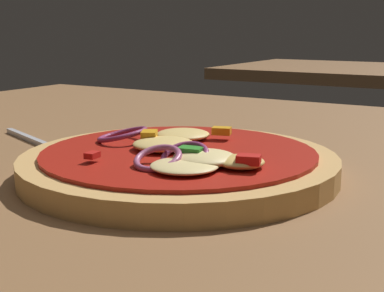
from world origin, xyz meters
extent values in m
cube|color=brown|center=(0.00, 0.00, 0.02)|extent=(1.15, 0.86, 0.03)
cylinder|color=tan|center=(0.01, -0.04, 0.04)|extent=(0.25, 0.25, 0.02)
cylinder|color=#A81C11|center=(0.01, -0.04, 0.05)|extent=(0.22, 0.22, 0.00)
ellipsoid|color=#EFCC72|center=(0.00, -0.04, 0.06)|extent=(0.05, 0.05, 0.01)
ellipsoid|color=#F4DB8E|center=(0.05, -0.09, 0.05)|extent=(0.05, 0.05, 0.01)
ellipsoid|color=#EFCC72|center=(-0.01, 0.00, 0.06)|extent=(0.05, 0.05, 0.01)
ellipsoid|color=#F4DB8E|center=(0.05, -0.07, 0.06)|extent=(0.04, 0.04, 0.01)
ellipsoid|color=#E5BC60|center=(0.08, -0.06, 0.06)|extent=(0.03, 0.03, 0.01)
torus|color=#93386B|center=(-0.05, -0.03, 0.06)|extent=(0.05, 0.05, 0.01)
torus|color=#93386B|center=(0.04, -0.08, 0.06)|extent=(0.04, 0.04, 0.02)
torus|color=#B25984|center=(0.03, -0.09, 0.06)|extent=(0.03, 0.03, 0.02)
cube|color=red|center=(0.09, -0.07, 0.06)|extent=(0.02, 0.02, 0.01)
cube|color=#2D8C28|center=(0.04, -0.07, 0.06)|extent=(0.02, 0.01, 0.01)
cube|color=orange|center=(-0.02, -0.04, 0.06)|extent=(0.02, 0.02, 0.01)
cube|color=red|center=(-0.02, -0.10, 0.06)|extent=(0.01, 0.01, 0.00)
cube|color=orange|center=(0.02, 0.01, 0.06)|extent=(0.02, 0.02, 0.01)
cube|color=silver|center=(-0.19, -0.01, 0.03)|extent=(0.11, 0.05, 0.01)
cube|color=silver|center=(-0.13, -0.03, 0.03)|extent=(0.02, 0.02, 0.01)
cube|color=silver|center=(-0.11, -0.05, 0.03)|extent=(0.04, 0.02, 0.00)
cube|color=silver|center=(-0.11, -0.04, 0.03)|extent=(0.04, 0.02, 0.00)
cube|color=silver|center=(-0.10, -0.04, 0.03)|extent=(0.04, 0.02, 0.00)
cube|color=silver|center=(-0.10, -0.03, 0.03)|extent=(0.04, 0.02, 0.00)
cube|color=brown|center=(-0.14, 1.23, 0.02)|extent=(0.80, 0.52, 0.03)
camera|label=1|loc=(0.24, -0.40, 0.15)|focal=52.01mm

